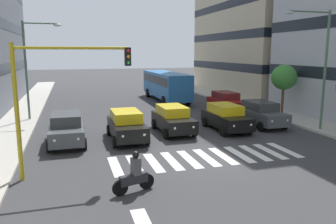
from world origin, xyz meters
The scene contains 14 objects.
ground_plane centered at (0.00, 0.00, 0.00)m, with size 180.00×180.00×0.00m, color #38383A.
crosswalk_markings centered at (0.00, 0.00, 0.00)m, with size 9.45×2.80×0.01m.
car_0 centered at (-6.50, -5.55, 0.89)m, with size 2.02×4.44×1.72m.
car_1 centered at (-3.53, -5.03, 0.89)m, with size 2.02×4.44×1.72m.
car_2 centered at (0.04, -5.45, 0.89)m, with size 2.02×4.44×1.72m.
car_3 centered at (3.21, -4.48, 0.89)m, with size 2.02×4.44×1.72m.
car_4 centered at (6.61, -4.61, 0.89)m, with size 2.02×4.44×1.72m.
car_row2_0 centered at (-6.70, -11.38, 0.89)m, with size 2.02×4.44×1.72m.
bus_behind_traffic centered at (-3.53, -19.37, 1.86)m, with size 2.78×10.50×3.00m.
motorcycle_with_rider centered at (4.19, 3.03, 0.65)m, with size 1.66×0.59×1.57m.
traffic_light_gantry centered at (7.01, 0.55, 3.72)m, with size 4.65×0.36×5.50m.
street_lamp_left centered at (-8.82, -2.94, 4.78)m, with size 3.30×0.28×7.55m.
street_lamp_right centered at (8.93, -11.99, 4.53)m, with size 2.73×0.28×7.21m.
street_tree_1 centered at (-10.17, -8.25, 3.13)m, with size 2.01×2.01×4.01m.
Camera 1 is at (6.30, 14.44, 5.14)m, focal length 35.25 mm.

